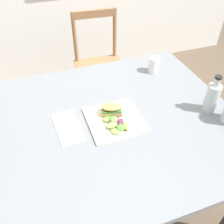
% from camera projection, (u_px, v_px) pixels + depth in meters
% --- Properties ---
extents(ground_plane, '(8.31, 8.31, 0.00)m').
position_uv_depth(ground_plane, '(122.00, 211.00, 1.61)').
color(ground_plane, brown).
extents(dining_table, '(1.21, 1.03, 0.74)m').
position_uv_depth(dining_table, '(111.00, 137.00, 1.25)').
color(dining_table, slate).
rests_on(dining_table, ground).
extents(chair_wooden_far, '(0.43, 0.43, 0.87)m').
position_uv_depth(chair_wooden_far, '(100.00, 66.00, 2.10)').
color(chair_wooden_far, '#8E6642').
rests_on(chair_wooden_far, ground).
extents(plate_lunch, '(0.26, 0.26, 0.01)m').
position_uv_depth(plate_lunch, '(115.00, 120.00, 1.17)').
color(plate_lunch, beige).
rests_on(plate_lunch, dining_table).
extents(sandwich_half_front, '(0.11, 0.09, 0.06)m').
position_uv_depth(sandwich_half_front, '(112.00, 109.00, 1.17)').
color(sandwich_half_front, tan).
rests_on(sandwich_half_front, plate_lunch).
extents(salad_mixed_greens, '(0.11, 0.16, 0.03)m').
position_uv_depth(salad_mixed_greens, '(115.00, 123.00, 1.13)').
color(salad_mixed_greens, '#84A84C').
rests_on(salad_mixed_greens, plate_lunch).
extents(napkin_folded, '(0.12, 0.22, 0.00)m').
position_uv_depth(napkin_folded, '(68.00, 127.00, 1.14)').
color(napkin_folded, white).
rests_on(napkin_folded, dining_table).
extents(fork_on_napkin, '(0.03, 0.19, 0.00)m').
position_uv_depth(fork_on_napkin, '(67.00, 124.00, 1.14)').
color(fork_on_napkin, silver).
rests_on(fork_on_napkin, napkin_folded).
extents(bottle_cold_brew, '(0.06, 0.06, 0.20)m').
position_uv_depth(bottle_cold_brew, '(211.00, 99.00, 1.18)').
color(bottle_cold_brew, black).
rests_on(bottle_cold_brew, dining_table).
extents(cup_extra_side, '(0.06, 0.06, 0.09)m').
position_uv_depth(cup_extra_side, '(154.00, 65.00, 1.46)').
color(cup_extra_side, white).
rests_on(cup_extra_side, dining_table).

